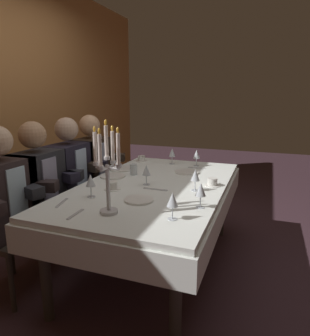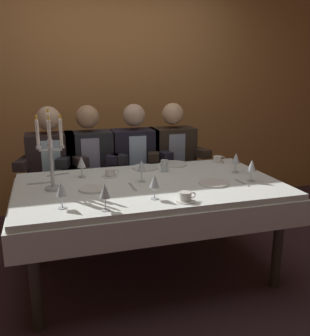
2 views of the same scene
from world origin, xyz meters
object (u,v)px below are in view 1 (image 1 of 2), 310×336
object	(u,v)px
coffee_cup_2	(212,182)
dinner_plate_2	(187,172)
water_tumbler_0	(134,170)
coffee_cup_0	(112,186)
wine_glass_2	(172,200)
wine_glass_6	(197,155)
seated_diner_0	(2,198)
dinner_plate_0	(139,200)
wine_glass_5	(172,153)
wine_glass_0	(91,181)
seated_diner_3	(91,164)
dinner_plate_1	(122,169)
wine_glass_3	(201,190)
dining_table	(154,198)
dinner_plate_3	(113,176)
wine_glass_4	(195,176)
candelabra	(107,171)
wine_glass_1	(146,170)
seated_diner_2	(69,172)
seated_diner_1	(36,185)
coffee_cup_1	(142,159)

from	to	relation	value
coffee_cup_2	dinner_plate_2	bearing A→B (deg)	41.20
water_tumbler_0	coffee_cup_0	world-z (taller)	water_tumbler_0
wine_glass_2	coffee_cup_0	world-z (taller)	wine_glass_2
wine_glass_6	seated_diner_0	world-z (taller)	seated_diner_0
dinner_plate_0	wine_glass_5	world-z (taller)	wine_glass_5
wine_glass_6	coffee_cup_2	xyz separation A→B (m)	(-0.62, -0.27, -0.09)
water_tumbler_0	coffee_cup_2	xyz separation A→B (m)	(-0.09, -0.72, -0.02)
wine_glass_2	coffee_cup_2	xyz separation A→B (m)	(0.75, -0.10, -0.09)
dinner_plate_0	wine_glass_6	size ratio (longest dim) A/B	1.22
wine_glass_0	coffee_cup_2	size ratio (longest dim) A/B	1.24
dinner_plate_2	seated_diner_3	size ratio (longest dim) A/B	0.18
dinner_plate_1	wine_glass_3	world-z (taller)	wine_glass_3
dining_table	dinner_plate_3	distance (m)	0.44
wine_glass_0	wine_glass_4	xyz separation A→B (m)	(0.39, -0.65, 0.00)
dinner_plate_2	dinner_plate_3	distance (m)	0.68
dinner_plate_2	wine_glass_0	bearing A→B (deg)	153.13
candelabra	wine_glass_0	distance (m)	0.38
wine_glass_3	wine_glass_6	size ratio (longest dim) A/B	1.00
wine_glass_1	seated_diner_2	size ratio (longest dim) A/B	0.13
wine_glass_1	coffee_cup_0	world-z (taller)	wine_glass_1
dinner_plate_1	coffee_cup_0	size ratio (longest dim) A/B	1.83
dinner_plate_0	seated_diner_1	size ratio (longest dim) A/B	0.16
wine_glass_6	wine_glass_1	bearing A→B (deg)	164.03
wine_glass_2	dinner_plate_3	bearing A→B (deg)	46.66
seated_diner_3	dinner_plate_1	bearing A→B (deg)	-107.69
dinner_plate_2	water_tumbler_0	world-z (taller)	water_tumbler_0
wine_glass_4	seated_diner_3	distance (m)	1.35
dinner_plate_0	wine_glass_6	distance (m)	1.16
wine_glass_3	seated_diner_1	world-z (taller)	seated_diner_1
wine_glass_1	water_tumbler_0	xyz separation A→B (m)	(0.25, 0.22, -0.07)
dinner_plate_2	wine_glass_1	distance (m)	0.54
coffee_cup_0	seated_diner_3	size ratio (longest dim) A/B	0.11
dinner_plate_1	dinner_plate_3	world-z (taller)	same
wine_glass_4	seated_diner_1	distance (m)	1.27
dinner_plate_3	seated_diner_3	world-z (taller)	seated_diner_3
wine_glass_3	seated_diner_1	bearing A→B (deg)	87.15
wine_glass_5	coffee_cup_1	bearing A→B (deg)	88.48
wine_glass_0	coffee_cup_2	bearing A→B (deg)	-52.69
wine_glass_0	coffee_cup_1	size ratio (longest dim) A/B	1.24
candelabra	seated_diner_2	distance (m)	1.18
wine_glass_2	seated_diner_2	size ratio (longest dim) A/B	0.13
dinner_plate_3	wine_glass_4	bearing A→B (deg)	-100.75
wine_glass_2	seated_diner_3	xyz separation A→B (m)	(1.12, 1.23, -0.12)
wine_glass_6	coffee_cup_2	world-z (taller)	wine_glass_6
dining_table	seated_diner_1	xyz separation A→B (m)	(-0.33, 0.89, 0.11)
dining_table	seated_diner_3	size ratio (longest dim) A/B	1.56
water_tumbler_0	seated_diner_1	size ratio (longest dim) A/B	0.08
seated_diner_3	dining_table	bearing A→B (deg)	-118.57
wine_glass_0	water_tumbler_0	world-z (taller)	wine_glass_0
dining_table	wine_glass_3	distance (m)	0.65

